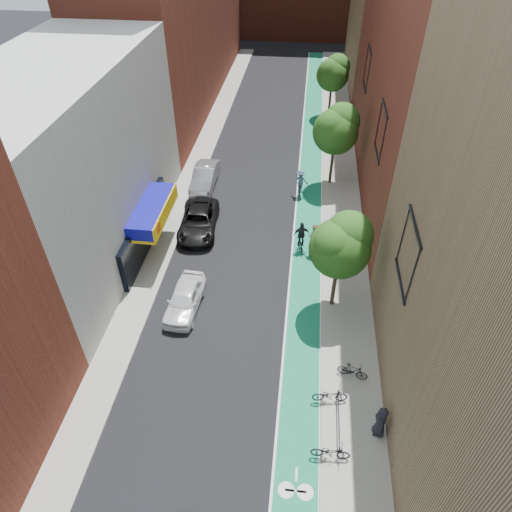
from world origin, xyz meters
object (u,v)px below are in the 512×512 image
(parked_car_silver, at_px, (205,177))
(cyclist_lane_far, at_px, (300,184))
(cyclist_lane_mid, at_px, (301,239))
(pedestrian, at_px, (381,421))
(parked_car_black, at_px, (199,221))
(cyclist_lane_near, at_px, (313,241))
(parked_car_white, at_px, (185,299))

(parked_car_silver, xyz_separation_m, cyclist_lane_far, (7.80, -0.57, 0.20))
(cyclist_lane_mid, xyz_separation_m, pedestrian, (4.05, -13.06, 0.13))
(parked_car_silver, bearing_deg, cyclist_lane_mid, -42.83)
(parked_car_black, xyz_separation_m, cyclist_lane_near, (8.19, -1.61, 0.21))
(parked_car_black, distance_m, pedestrian, 18.46)
(parked_car_black, relative_size, parked_car_silver, 1.12)
(pedestrian, bearing_deg, cyclist_lane_far, -166.61)
(cyclist_lane_near, bearing_deg, parked_car_silver, -34.69)
(parked_car_white, height_order, cyclist_lane_far, cyclist_lane_far)
(cyclist_lane_near, bearing_deg, parked_car_black, -5.28)
(parked_car_silver, xyz_separation_m, pedestrian, (12.20, -20.55, 0.25))
(pedestrian, bearing_deg, parked_car_white, -121.71)
(cyclist_lane_near, height_order, cyclist_lane_far, cyclist_lane_near)
(parked_car_silver, bearing_deg, pedestrian, -59.57)
(cyclist_lane_near, distance_m, cyclist_lane_far, 7.19)
(parked_car_silver, height_order, cyclist_lane_mid, cyclist_lane_mid)
(parked_car_black, xyz_separation_m, pedestrian, (11.42, -14.49, 0.29))
(cyclist_lane_mid, relative_size, cyclist_lane_far, 0.99)
(parked_car_white, xyz_separation_m, cyclist_lane_far, (6.20, 13.18, 0.27))
(cyclist_lane_mid, distance_m, pedestrian, 13.67)
(cyclist_lane_far, bearing_deg, cyclist_lane_near, 100.93)
(cyclist_lane_mid, bearing_deg, parked_car_silver, -55.31)
(parked_car_black, relative_size, cyclist_lane_far, 2.46)
(parked_car_white, bearing_deg, cyclist_lane_far, 67.35)
(cyclist_lane_near, xyz_separation_m, cyclist_lane_far, (-1.17, 7.10, 0.04))
(parked_car_white, distance_m, parked_car_black, 7.74)
(parked_car_black, xyz_separation_m, cyclist_lane_mid, (7.38, -1.43, 0.16))
(cyclist_lane_mid, bearing_deg, cyclist_lane_near, 155.14)
(parked_car_white, xyz_separation_m, parked_car_silver, (-1.60, 13.75, 0.06))
(parked_car_white, bearing_deg, pedestrian, -30.15)
(parked_car_white, xyz_separation_m, parked_car_black, (-0.82, 7.69, 0.02))
(parked_car_white, xyz_separation_m, cyclist_lane_near, (7.37, 6.08, 0.23))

